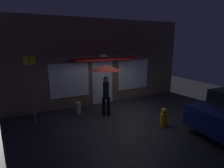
% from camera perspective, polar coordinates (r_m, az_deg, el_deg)
% --- Properties ---
extents(ground_plane, '(18.00, 18.00, 0.00)m').
position_cam_1_polar(ground_plane, '(7.92, 3.62, -10.32)').
color(ground_plane, '#26262B').
extents(building_facade, '(9.37, 1.00, 4.21)m').
position_cam_1_polar(building_facade, '(9.42, -3.38, 6.61)').
color(building_facade, brown).
rests_on(building_facade, ground).
extents(person_with_umbrella, '(1.21, 1.21, 2.20)m').
position_cam_1_polar(person_with_umbrella, '(7.61, -1.88, 2.75)').
color(person_with_umbrella, black).
rests_on(person_with_umbrella, ground).
extents(street_sign_post, '(0.40, 0.07, 2.71)m').
position_cam_1_polar(street_sign_post, '(7.48, -23.44, -0.51)').
color(street_sign_post, '#595B60').
rests_on(street_sign_post, ground).
extents(sidewalk_bollard, '(0.23, 0.23, 0.53)m').
position_cam_1_polar(sidewalk_bollard, '(8.36, -10.37, -7.29)').
color(sidewalk_bollard, '#B2A899').
rests_on(sidewalk_bollard, ground).
extents(fire_hydrant, '(0.26, 0.26, 0.72)m').
position_cam_1_polar(fire_hydrant, '(7.31, 15.64, -10.02)').
color(fire_hydrant, gold).
rests_on(fire_hydrant, ground).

